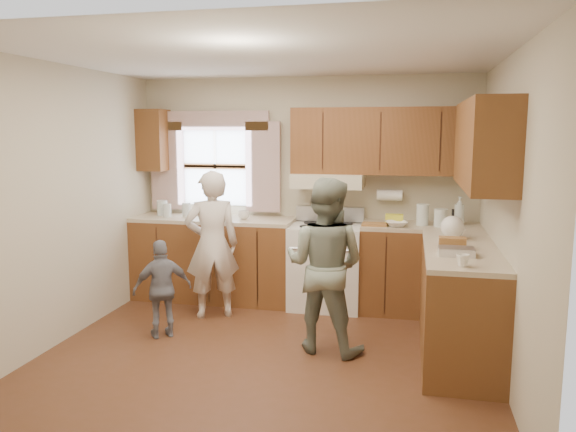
% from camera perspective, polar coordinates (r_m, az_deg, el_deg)
% --- Properties ---
extents(room, '(3.80, 3.80, 3.80)m').
position_cam_1_polar(room, '(4.66, -2.25, 0.53)').
color(room, '#502E19').
rests_on(room, ground).
extents(kitchen_fixtures, '(3.80, 2.25, 2.15)m').
position_cam_1_polar(kitchen_fixtures, '(5.67, 6.55, -2.27)').
color(kitchen_fixtures, '#45260E').
rests_on(kitchen_fixtures, ground).
extents(stove, '(0.76, 0.67, 1.07)m').
position_cam_1_polar(stove, '(6.14, 3.91, -4.95)').
color(stove, silver).
rests_on(stove, ground).
extents(woman_left, '(0.66, 0.57, 1.52)m').
position_cam_1_polar(woman_left, '(5.78, -7.72, -2.90)').
color(woman_left, silver).
rests_on(woman_left, ground).
extents(woman_right, '(0.85, 0.72, 1.52)m').
position_cam_1_polar(woman_right, '(4.87, 3.76, -5.01)').
color(woman_right, '#254032').
rests_on(woman_right, ground).
extents(child, '(0.57, 0.49, 0.92)m').
position_cam_1_polar(child, '(5.36, -12.63, -7.23)').
color(child, gray).
rests_on(child, ground).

